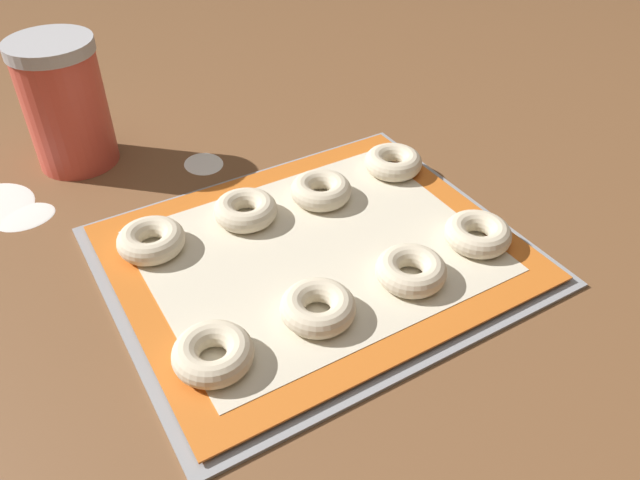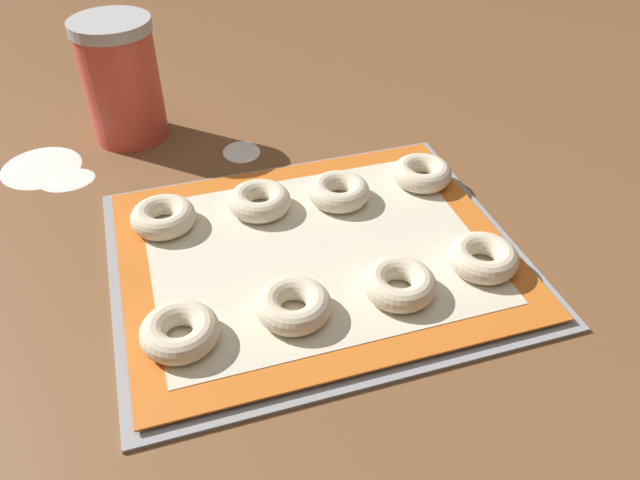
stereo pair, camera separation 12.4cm
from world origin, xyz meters
The scene contains 14 objects.
ground_plane centered at (0.00, 0.00, 0.00)m, with size 2.80×2.80×0.00m, color brown.
baking_tray centered at (0.00, 0.02, 0.00)m, with size 0.45×0.38×0.01m.
baking_mat centered at (0.00, 0.02, 0.01)m, with size 0.43×0.35×0.00m.
bagel_front_far_left centered at (-0.16, -0.08, 0.02)m, with size 0.08×0.08×0.03m.
bagel_front_mid_left centered at (-0.05, -0.07, 0.02)m, with size 0.08×0.08×0.03m.
bagel_front_mid_right centered at (0.06, -0.08, 0.02)m, with size 0.08×0.08×0.03m.
bagel_front_far_right centered at (0.16, -0.07, 0.02)m, with size 0.08×0.08×0.03m.
bagel_back_far_left centered at (-0.16, 0.11, 0.02)m, with size 0.08×0.08×0.03m.
bagel_back_mid_left centered at (-0.04, 0.11, 0.02)m, with size 0.08×0.08×0.03m.
bagel_back_mid_right centered at (0.06, 0.10, 0.02)m, with size 0.08×0.08×0.03m.
bagel_back_far_right centered at (0.17, 0.11, 0.02)m, with size 0.08×0.08×0.03m.
flour_canister centered at (-0.18, 0.36, 0.09)m, with size 0.11×0.11×0.17m.
flour_patch_near centered at (-0.03, 0.26, 0.00)m, with size 0.05×0.06×0.00m.
flour_patch_far centered at (-0.27, 0.26, 0.00)m, with size 0.07×0.06×0.00m.
Camera 1 is at (-0.27, -0.44, 0.46)m, focal length 35.00 mm.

